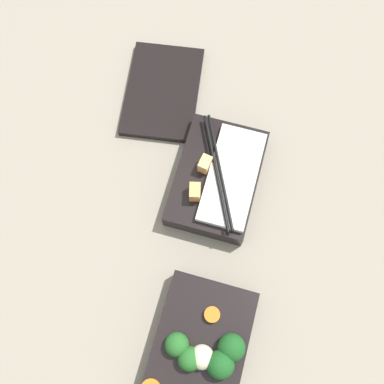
{
  "coord_description": "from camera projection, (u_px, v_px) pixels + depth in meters",
  "views": [
    {
      "loc": [
        -0.15,
        -0.01,
        0.75
      ],
      "look_at": [
        0.09,
        0.06,
        0.04
      ],
      "focal_mm": 42.0,
      "sensor_mm": 36.0,
      "label": 1
    }
  ],
  "objects": [
    {
      "name": "ground_plane",
      "position": [
        211.0,
        257.0,
        0.76
      ],
      "size": [
        3.0,
        3.0,
        0.0
      ],
      "primitive_type": "plane",
      "color": "gray"
    },
    {
      "name": "bento_tray_vegetable",
      "position": [
        201.0,
        350.0,
        0.68
      ],
      "size": [
        0.2,
        0.14,
        0.07
      ],
      "color": "black",
      "rests_on": "ground_plane"
    },
    {
      "name": "bento_tray_rice",
      "position": [
        219.0,
        178.0,
        0.78
      ],
      "size": [
        0.2,
        0.14,
        0.06
      ],
      "color": "black",
      "rests_on": "ground_plane"
    },
    {
      "name": "bento_lid",
      "position": [
        163.0,
        91.0,
        0.86
      ],
      "size": [
        0.22,
        0.16,
        0.01
      ],
      "primitive_type": "cube",
      "rotation": [
        0.0,
        0.0,
        0.14
      ],
      "color": "black",
      "rests_on": "ground_plane"
    }
  ]
}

